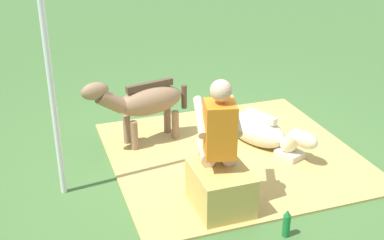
{
  "coord_description": "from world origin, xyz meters",
  "views": [
    {
      "loc": [
        -4.88,
        1.83,
        2.82
      ],
      "look_at": [
        -0.18,
        0.22,
        0.55
      ],
      "focal_mm": 46.99,
      "sensor_mm": 36.0,
      "label": 1
    }
  ],
  "objects_px": {
    "hay_bale": "(220,189)",
    "pony_lying": "(262,132)",
    "tent_pole_left": "(50,75)",
    "pony_standing": "(144,102)",
    "soda_bottle": "(287,223)",
    "person_seated": "(218,135)"
  },
  "relations": [
    {
      "from": "hay_bale",
      "to": "pony_lying",
      "type": "bearing_deg",
      "value": -42.04
    },
    {
      "from": "hay_bale",
      "to": "tent_pole_left",
      "type": "distance_m",
      "value": 1.93
    },
    {
      "from": "hay_bale",
      "to": "pony_standing",
      "type": "distance_m",
      "value": 1.65
    },
    {
      "from": "pony_standing",
      "to": "pony_lying",
      "type": "distance_m",
      "value": 1.45
    },
    {
      "from": "hay_bale",
      "to": "pony_standing",
      "type": "height_order",
      "value": "pony_standing"
    },
    {
      "from": "pony_lying",
      "to": "soda_bottle",
      "type": "distance_m",
      "value": 1.75
    },
    {
      "from": "person_seated",
      "to": "hay_bale",
      "type": "bearing_deg",
      "value": 170.96
    },
    {
      "from": "tent_pole_left",
      "to": "person_seated",
      "type": "bearing_deg",
      "value": -113.95
    },
    {
      "from": "pony_standing",
      "to": "pony_lying",
      "type": "height_order",
      "value": "pony_standing"
    },
    {
      "from": "pony_standing",
      "to": "tent_pole_left",
      "type": "bearing_deg",
      "value": 126.65
    },
    {
      "from": "pony_lying",
      "to": "soda_bottle",
      "type": "height_order",
      "value": "pony_lying"
    },
    {
      "from": "hay_bale",
      "to": "person_seated",
      "type": "height_order",
      "value": "person_seated"
    },
    {
      "from": "pony_lying",
      "to": "soda_bottle",
      "type": "xyz_separation_m",
      "value": [
        -1.66,
        0.57,
        -0.06
      ]
    },
    {
      "from": "pony_standing",
      "to": "soda_bottle",
      "type": "bearing_deg",
      "value": -160.99
    },
    {
      "from": "person_seated",
      "to": "pony_standing",
      "type": "height_order",
      "value": "person_seated"
    },
    {
      "from": "pony_standing",
      "to": "tent_pole_left",
      "type": "height_order",
      "value": "tent_pole_left"
    },
    {
      "from": "hay_bale",
      "to": "pony_lying",
      "type": "relative_size",
      "value": 0.47
    },
    {
      "from": "pony_lying",
      "to": "tent_pole_left",
      "type": "relative_size",
      "value": 0.53
    },
    {
      "from": "pony_lying",
      "to": "hay_bale",
      "type": "bearing_deg",
      "value": 137.96
    },
    {
      "from": "person_seated",
      "to": "tent_pole_left",
      "type": "distance_m",
      "value": 1.66
    },
    {
      "from": "pony_lying",
      "to": "pony_standing",
      "type": "bearing_deg",
      "value": 68.67
    },
    {
      "from": "person_seated",
      "to": "pony_lying",
      "type": "relative_size",
      "value": 0.98
    }
  ]
}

